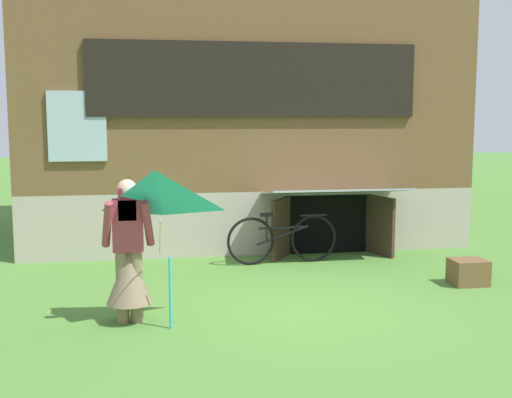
# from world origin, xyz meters

# --- Properties ---
(ground_plane) EXTENTS (60.00, 60.00, 0.00)m
(ground_plane) POSITION_xyz_m (0.00, 0.00, 0.00)
(ground_plane) COLOR #4C7F33
(log_house) EXTENTS (7.74, 6.25, 4.73)m
(log_house) POSITION_xyz_m (0.00, 5.56, 2.36)
(log_house) COLOR #ADA393
(log_house) RESTS_ON ground_plane
(person) EXTENTS (0.61, 0.52, 1.64)m
(person) POSITION_xyz_m (-1.99, -0.31, 0.69)
(person) COLOR #7F6B51
(person) RESTS_ON ground_plane
(kite) EXTENTS (1.11, 1.18, 1.63)m
(kite) POSITION_xyz_m (-1.69, -0.92, 1.33)
(kite) COLOR #2DB2CC
(kite) RESTS_ON ground_plane
(bicycle_black) EXTENTS (1.79, 0.16, 0.82)m
(bicycle_black) POSITION_xyz_m (0.33, 2.34, 0.40)
(bicycle_black) COLOR black
(bicycle_black) RESTS_ON ground_plane
(wooden_crate) EXTENTS (0.48, 0.41, 0.35)m
(wooden_crate) POSITION_xyz_m (2.62, 0.62, 0.18)
(wooden_crate) COLOR brown
(wooden_crate) RESTS_ON ground_plane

